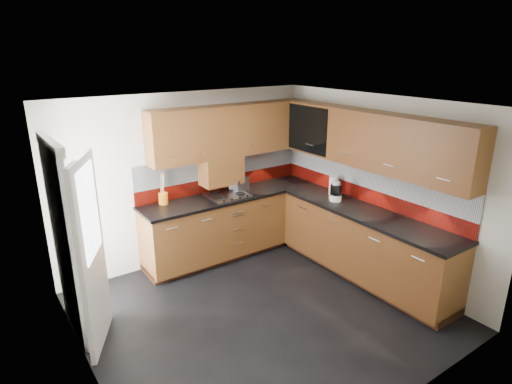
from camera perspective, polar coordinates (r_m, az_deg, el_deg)
room at (r=4.55m, az=0.84°, el=0.15°), size 4.00×3.80×2.64m
base_cabinets at (r=6.08m, az=5.02°, el=-5.80°), size 2.70×3.20×0.95m
countertop at (r=5.88m, az=5.14°, el=-1.59°), size 2.72×3.22×0.04m
backsplash at (r=6.09m, az=5.47°, el=1.99°), size 2.70×3.20×0.54m
upper_cabinets at (r=5.80m, az=6.26°, el=7.53°), size 2.50×3.20×0.72m
extractor_hood at (r=6.16m, az=-4.68°, el=2.90°), size 0.60×0.33×0.40m
glass_cabinet at (r=6.32m, az=7.87°, el=8.62°), size 0.32×0.80×0.66m
back_door at (r=4.71m, az=-22.91°, el=-6.83°), size 0.42×1.19×2.04m
gas_hob at (r=6.12m, az=-3.81°, el=-0.38°), size 0.56×0.49×0.04m
utensil_pot at (r=5.90m, az=-12.28°, el=-0.65°), size 0.12×0.12×0.45m
toaster at (r=6.32m, az=-2.24°, el=1.04°), size 0.32×0.25×0.20m
food_processor at (r=5.98m, az=10.58°, el=-0.02°), size 0.16×0.16×0.27m
paper_towel at (r=6.23m, az=10.31°, el=0.87°), size 0.17×0.17×0.27m
orange_cloth at (r=6.10m, az=10.52°, el=-0.78°), size 0.15×0.13×0.02m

